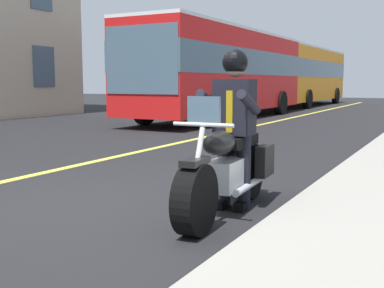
# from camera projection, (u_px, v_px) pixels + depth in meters

# --- Properties ---
(ground_plane) EXTENTS (80.00, 80.00, 0.00)m
(ground_plane) POSITION_uv_depth(u_px,v_px,m) (97.00, 206.00, 5.40)
(ground_plane) COLOR black
(motorcycle_main) EXTENTS (2.22, 0.69, 1.26)m
(motorcycle_main) POSITION_uv_depth(u_px,v_px,m) (228.00, 171.00, 5.10)
(motorcycle_main) COLOR black
(motorcycle_main) RESTS_ON ground_plane
(rider_main) EXTENTS (0.65, 0.58, 1.74)m
(rider_main) POSITION_uv_depth(u_px,v_px,m) (234.00, 115.00, 5.19)
(rider_main) COLOR black
(rider_main) RESTS_ON ground_plane
(bus_near) EXTENTS (11.05, 2.70, 3.30)m
(bus_near) POSITION_uv_depth(u_px,v_px,m) (224.00, 69.00, 18.08)
(bus_near) COLOR red
(bus_near) RESTS_ON ground_plane
(bus_far) EXTENTS (11.05, 2.70, 3.30)m
(bus_far) POSITION_uv_depth(u_px,v_px,m) (303.00, 74.00, 28.10)
(bus_far) COLOR orange
(bus_far) RESTS_ON ground_plane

